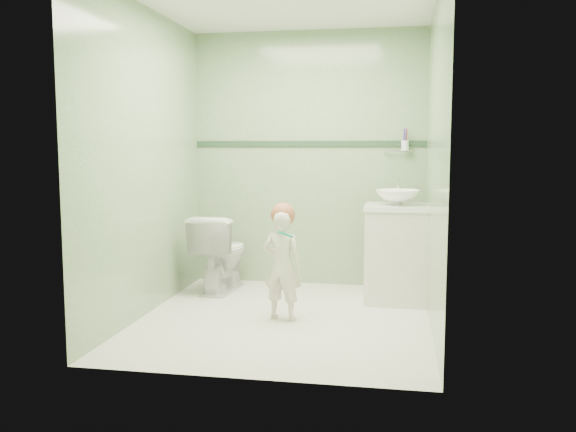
# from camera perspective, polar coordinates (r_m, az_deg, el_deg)

# --- Properties ---
(ground) EXTENTS (2.50, 2.50, 0.00)m
(ground) POSITION_cam_1_polar(r_m,az_deg,el_deg) (4.75, -0.32, -9.59)
(ground) COLOR silver
(ground) RESTS_ON ground
(room_shell) EXTENTS (2.50, 2.54, 2.40)m
(room_shell) POSITION_cam_1_polar(r_m,az_deg,el_deg) (4.57, -0.33, 5.03)
(room_shell) COLOR #7BA172
(room_shell) RESTS_ON ground
(trim_stripe) EXTENTS (2.20, 0.02, 0.05)m
(trim_stripe) POSITION_cam_1_polar(r_m,az_deg,el_deg) (5.79, 1.91, 6.82)
(trim_stripe) COLOR #27442C
(trim_stripe) RESTS_ON room_shell
(vanity) EXTENTS (0.52, 0.50, 0.80)m
(vanity) POSITION_cam_1_polar(r_m,az_deg,el_deg) (5.27, 10.12, -3.63)
(vanity) COLOR white
(vanity) RESTS_ON ground
(counter) EXTENTS (0.54, 0.52, 0.04)m
(counter) POSITION_cam_1_polar(r_m,az_deg,el_deg) (5.21, 10.21, 0.81)
(counter) COLOR white
(counter) RESTS_ON vanity
(basin) EXTENTS (0.37, 0.37, 0.13)m
(basin) POSITION_cam_1_polar(r_m,az_deg,el_deg) (5.21, 10.23, 1.73)
(basin) COLOR white
(basin) RESTS_ON counter
(faucet) EXTENTS (0.03, 0.13, 0.18)m
(faucet) POSITION_cam_1_polar(r_m,az_deg,el_deg) (5.39, 10.24, 2.74)
(faucet) COLOR silver
(faucet) RESTS_ON counter
(cup_holder) EXTENTS (0.26, 0.07, 0.21)m
(cup_holder) POSITION_cam_1_polar(r_m,az_deg,el_deg) (5.67, 10.85, 6.54)
(cup_holder) COLOR silver
(cup_holder) RESTS_ON room_shell
(toilet) EXTENTS (0.46, 0.73, 0.71)m
(toilet) POSITION_cam_1_polar(r_m,az_deg,el_deg) (5.60, -6.30, -3.45)
(toilet) COLOR white
(toilet) RESTS_ON ground
(toddler) EXTENTS (0.34, 0.26, 0.84)m
(toddler) POSITION_cam_1_polar(r_m,az_deg,el_deg) (4.63, -0.53, -4.66)
(toddler) COLOR beige
(toddler) RESTS_ON ground
(hair_cap) EXTENTS (0.19, 0.19, 0.19)m
(hair_cap) POSITION_cam_1_polar(r_m,az_deg,el_deg) (4.60, -0.48, 0.11)
(hair_cap) COLOR #9E5939
(hair_cap) RESTS_ON toddler
(teal_toothbrush) EXTENTS (0.11, 0.14, 0.08)m
(teal_toothbrush) POSITION_cam_1_polar(r_m,az_deg,el_deg) (4.45, -0.25, -1.68)
(teal_toothbrush) COLOR #099173
(teal_toothbrush) RESTS_ON toddler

